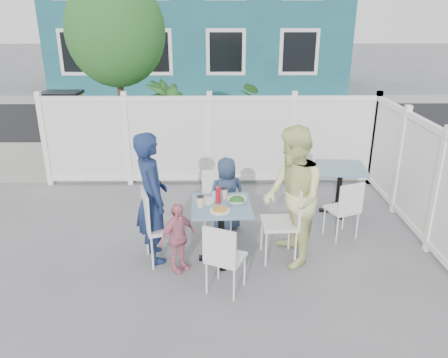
{
  "coord_description": "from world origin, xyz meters",
  "views": [
    {
      "loc": [
        0.27,
        -5.01,
        2.94
      ],
      "look_at": [
        0.33,
        0.2,
        0.93
      ],
      "focal_mm": 35.0,
      "sensor_mm": 36.0,
      "label": 1
    }
  ],
  "objects_px": {
    "utility_cabinet": "(65,127)",
    "boy": "(227,194)",
    "chair_near": "(223,254)",
    "chair_right": "(286,216)",
    "main_table": "(221,217)",
    "chair_back": "(217,198)",
    "toddler": "(178,238)",
    "spare_table": "(340,177)",
    "man": "(152,198)",
    "woman": "(292,197)",
    "chair_left": "(156,221)"
  },
  "relations": [
    {
      "from": "utility_cabinet",
      "to": "boy",
      "type": "relative_size",
      "value": 1.27
    },
    {
      "from": "chair_near",
      "to": "chair_right",
      "type": "bearing_deg",
      "value": 68.44
    },
    {
      "from": "utility_cabinet",
      "to": "main_table",
      "type": "distance_m",
      "value": 5.32
    },
    {
      "from": "chair_back",
      "to": "toddler",
      "type": "distance_m",
      "value": 1.07
    },
    {
      "from": "utility_cabinet",
      "to": "chair_near",
      "type": "relative_size",
      "value": 1.6
    },
    {
      "from": "spare_table",
      "to": "man",
      "type": "xyz_separation_m",
      "value": [
        -2.67,
        -1.32,
        0.24
      ]
    },
    {
      "from": "chair_near",
      "to": "boy",
      "type": "bearing_deg",
      "value": 112.32
    },
    {
      "from": "main_table",
      "to": "boy",
      "type": "xyz_separation_m",
      "value": [
        0.08,
        0.85,
        -0.06
      ]
    },
    {
      "from": "spare_table",
      "to": "man",
      "type": "bearing_deg",
      "value": -153.64
    },
    {
      "from": "man",
      "to": "boy",
      "type": "xyz_separation_m",
      "value": [
        0.92,
        0.79,
        -0.29
      ]
    },
    {
      "from": "chair_right",
      "to": "woman",
      "type": "height_order",
      "value": "woman"
    },
    {
      "from": "chair_right",
      "to": "chair_back",
      "type": "distance_m",
      "value": 1.1
    },
    {
      "from": "boy",
      "to": "toddler",
      "type": "bearing_deg",
      "value": 45.81
    },
    {
      "from": "toddler",
      "to": "chair_left",
      "type": "bearing_deg",
      "value": 99.11
    },
    {
      "from": "utility_cabinet",
      "to": "chair_back",
      "type": "distance_m",
      "value": 4.74
    },
    {
      "from": "toddler",
      "to": "boy",
      "type": "bearing_deg",
      "value": 17.41
    },
    {
      "from": "chair_back",
      "to": "toddler",
      "type": "xyz_separation_m",
      "value": [
        -0.46,
        -0.96,
        -0.08
      ]
    },
    {
      "from": "utility_cabinet",
      "to": "boy",
      "type": "bearing_deg",
      "value": -41.77
    },
    {
      "from": "chair_back",
      "to": "utility_cabinet",
      "type": "bearing_deg",
      "value": -50.0
    },
    {
      "from": "chair_left",
      "to": "main_table",
      "type": "bearing_deg",
      "value": 74.63
    },
    {
      "from": "main_table",
      "to": "spare_table",
      "type": "bearing_deg",
      "value": 37.14
    },
    {
      "from": "chair_back",
      "to": "chair_right",
      "type": "bearing_deg",
      "value": 138.89
    },
    {
      "from": "chair_right",
      "to": "toddler",
      "type": "bearing_deg",
      "value": 99.44
    },
    {
      "from": "main_table",
      "to": "boy",
      "type": "bearing_deg",
      "value": 84.71
    },
    {
      "from": "main_table",
      "to": "chair_right",
      "type": "xyz_separation_m",
      "value": [
        0.8,
        0.04,
        -0.01
      ]
    },
    {
      "from": "chair_back",
      "to": "chair_near",
      "type": "relative_size",
      "value": 1.07
    },
    {
      "from": "chair_right",
      "to": "utility_cabinet",
      "type": "bearing_deg",
      "value": 41.67
    },
    {
      "from": "woman",
      "to": "toddler",
      "type": "relative_size",
      "value": 1.96
    },
    {
      "from": "utility_cabinet",
      "to": "spare_table",
      "type": "bearing_deg",
      "value": -25.76
    },
    {
      "from": "boy",
      "to": "toddler",
      "type": "height_order",
      "value": "boy"
    },
    {
      "from": "spare_table",
      "to": "boy",
      "type": "distance_m",
      "value": 1.82
    },
    {
      "from": "utility_cabinet",
      "to": "woman",
      "type": "relative_size",
      "value": 0.78
    },
    {
      "from": "chair_left",
      "to": "woman",
      "type": "relative_size",
      "value": 0.56
    },
    {
      "from": "boy",
      "to": "chair_near",
      "type": "bearing_deg",
      "value": 72.14
    },
    {
      "from": "main_table",
      "to": "chair_near",
      "type": "height_order",
      "value": "chair_near"
    },
    {
      "from": "chair_near",
      "to": "main_table",
      "type": "bearing_deg",
      "value": 115.95
    },
    {
      "from": "main_table",
      "to": "boy",
      "type": "distance_m",
      "value": 0.86
    },
    {
      "from": "utility_cabinet",
      "to": "chair_right",
      "type": "xyz_separation_m",
      "value": [
        4.08,
        -4.15,
        -0.1
      ]
    },
    {
      "from": "chair_near",
      "to": "man",
      "type": "height_order",
      "value": "man"
    },
    {
      "from": "main_table",
      "to": "spare_table",
      "type": "height_order",
      "value": "main_table"
    },
    {
      "from": "toddler",
      "to": "chair_back",
      "type": "bearing_deg",
      "value": 20.38
    },
    {
      "from": "woman",
      "to": "toddler",
      "type": "xyz_separation_m",
      "value": [
        -1.37,
        -0.21,
        -0.42
      ]
    },
    {
      "from": "chair_left",
      "to": "chair_right",
      "type": "xyz_separation_m",
      "value": [
        1.6,
        0.08,
        0.02
      ]
    },
    {
      "from": "woman",
      "to": "utility_cabinet",
      "type": "bearing_deg",
      "value": -142.14
    },
    {
      "from": "chair_right",
      "to": "chair_back",
      "type": "relative_size",
      "value": 1.1
    },
    {
      "from": "chair_right",
      "to": "boy",
      "type": "height_order",
      "value": "boy"
    },
    {
      "from": "utility_cabinet",
      "to": "man",
      "type": "height_order",
      "value": "man"
    },
    {
      "from": "main_table",
      "to": "chair_back",
      "type": "bearing_deg",
      "value": 94.39
    },
    {
      "from": "utility_cabinet",
      "to": "spare_table",
      "type": "distance_m",
      "value": 5.82
    },
    {
      "from": "chair_near",
      "to": "boy",
      "type": "xyz_separation_m",
      "value": [
        0.06,
        1.56,
        0.04
      ]
    }
  ]
}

